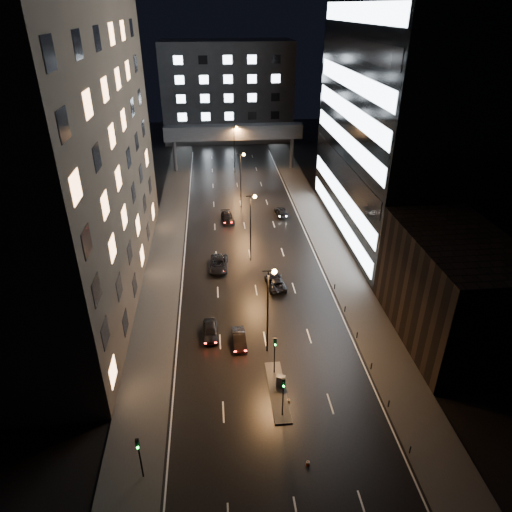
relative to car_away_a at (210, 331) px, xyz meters
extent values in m
plane|color=black|center=(6.04, 28.89, -0.72)|extent=(160.00, 160.00, 0.00)
cube|color=#383533|center=(-6.46, 23.89, -0.65)|extent=(5.00, 110.00, 0.15)
cube|color=#383533|center=(18.54, 23.89, -0.65)|extent=(5.00, 110.00, 0.15)
cube|color=#2D2319|center=(-16.46, 12.89, 19.28)|extent=(15.00, 48.00, 40.00)
cube|color=black|center=(26.04, -2.11, 5.28)|extent=(10.00, 18.00, 12.00)
cube|color=black|center=(31.04, 24.89, 21.78)|extent=(20.00, 36.00, 45.00)
cube|color=#333335|center=(6.04, 86.89, 11.78)|extent=(34.00, 14.00, 25.00)
cube|color=#333335|center=(6.04, 58.89, 7.78)|extent=(30.00, 3.00, 3.00)
cylinder|color=#333335|center=(-6.96, 58.89, 2.78)|extent=(0.80, 0.80, 7.00)
cylinder|color=#333335|center=(19.04, 58.89, 2.78)|extent=(0.80, 0.80, 7.00)
cube|color=#383533|center=(6.34, -9.11, -0.65)|extent=(1.60, 8.00, 0.15)
cylinder|color=black|center=(6.34, -6.61, 1.18)|extent=(0.12, 0.12, 3.50)
cube|color=black|center=(6.34, -6.61, 3.38)|extent=(0.28, 0.22, 0.90)
sphere|color=#0CFF33|center=(6.34, -6.75, 3.10)|extent=(0.18, 0.18, 0.18)
cylinder|color=black|center=(6.34, -12.11, 1.18)|extent=(0.12, 0.12, 3.50)
cube|color=black|center=(6.34, -12.11, 3.38)|extent=(0.28, 0.22, 0.90)
sphere|color=#0CFF33|center=(6.34, -12.25, 3.10)|extent=(0.18, 0.18, 0.18)
cylinder|color=black|center=(-5.46, -17.11, 1.03)|extent=(0.12, 0.12, 3.50)
cube|color=black|center=(-5.46, -17.11, 3.23)|extent=(0.28, 0.22, 0.90)
sphere|color=#0CFF33|center=(-5.46, -17.25, 2.95)|extent=(0.18, 0.18, 0.18)
cylinder|color=black|center=(16.24, -17.11, -0.27)|extent=(0.12, 0.12, 0.90)
cylinder|color=black|center=(16.24, -12.11, -0.27)|extent=(0.12, 0.12, 0.90)
cylinder|color=black|center=(16.24, -7.11, -0.27)|extent=(0.12, 0.12, 0.90)
cylinder|color=black|center=(16.24, -2.11, -0.27)|extent=(0.12, 0.12, 0.90)
cylinder|color=black|center=(16.24, 2.89, -0.27)|extent=(0.12, 0.12, 0.90)
cylinder|color=black|center=(16.24, 7.89, -0.27)|extent=(0.12, 0.12, 0.90)
cylinder|color=black|center=(6.04, -3.11, 4.28)|extent=(0.18, 0.18, 10.00)
cylinder|color=black|center=(6.04, -3.11, 9.28)|extent=(1.20, 0.12, 0.12)
sphere|color=#FF9E38|center=(6.64, -3.11, 9.18)|extent=(0.50, 0.50, 0.50)
cylinder|color=black|center=(6.04, 16.89, 4.28)|extent=(0.18, 0.18, 10.00)
cylinder|color=black|center=(6.04, 16.89, 9.28)|extent=(1.20, 0.12, 0.12)
sphere|color=#FF9E38|center=(6.64, 16.89, 9.18)|extent=(0.50, 0.50, 0.50)
cylinder|color=black|center=(6.04, 36.89, 4.28)|extent=(0.18, 0.18, 10.00)
cylinder|color=black|center=(6.04, 36.89, 9.28)|extent=(1.20, 0.12, 0.12)
sphere|color=#FF9E38|center=(6.64, 36.89, 9.18)|extent=(0.50, 0.50, 0.50)
cylinder|color=black|center=(6.04, 56.89, 4.28)|extent=(0.18, 0.18, 10.00)
cylinder|color=black|center=(6.04, 56.89, 9.28)|extent=(1.20, 0.12, 0.12)
sphere|color=#FF9E38|center=(6.64, 56.89, 9.18)|extent=(0.50, 0.50, 0.50)
imported|color=black|center=(0.00, 0.00, 0.00)|extent=(1.82, 4.28, 1.44)
imported|color=black|center=(3.12, -1.64, -0.06)|extent=(1.54, 4.04, 1.32)
imported|color=black|center=(1.33, 14.97, 0.02)|extent=(2.80, 5.46, 1.47)
imported|color=black|center=(3.29, 30.92, -0.05)|extent=(2.50, 4.85, 1.35)
imported|color=black|center=(8.65, 9.50, -0.05)|extent=(2.66, 5.02, 1.35)
imported|color=black|center=(12.85, 32.59, -0.06)|extent=(2.21, 4.68, 1.32)
cube|color=#4C4D4F|center=(6.74, -8.51, 0.04)|extent=(0.94, 0.79, 1.22)
cone|color=orange|center=(7.17, -10.57, -0.47)|extent=(0.42, 0.42, 0.51)
cone|color=#F0470C|center=(7.65, -17.28, -0.45)|extent=(0.36, 0.36, 0.55)
camera|label=1|loc=(1.10, -40.92, 31.97)|focal=32.00mm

